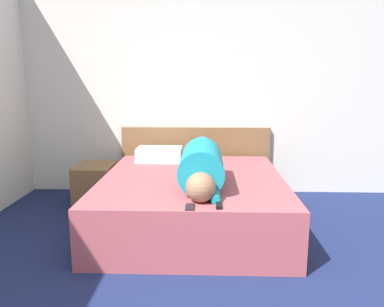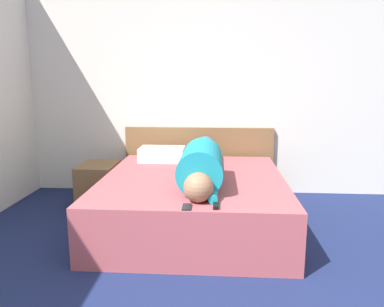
% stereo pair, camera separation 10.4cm
% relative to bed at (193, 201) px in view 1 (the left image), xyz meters
% --- Properties ---
extents(wall_back, '(5.75, 0.06, 2.60)m').
position_rel_bed_xyz_m(wall_back, '(0.22, 1.15, 1.06)').
color(wall_back, silver).
rests_on(wall_back, ground_plane).
extents(bed, '(1.68, 1.91, 0.48)m').
position_rel_bed_xyz_m(bed, '(0.00, 0.00, 0.00)').
color(bed, '#A84C51').
rests_on(bed, ground_plane).
extents(headboard, '(1.80, 0.04, 0.81)m').
position_rel_bed_xyz_m(headboard, '(-0.00, 1.08, 0.16)').
color(headboard, brown).
rests_on(headboard, ground_plane).
extents(nightstand, '(0.39, 0.49, 0.46)m').
position_rel_bed_xyz_m(nightstand, '(-1.09, 0.52, -0.01)').
color(nightstand, brown).
rests_on(nightstand, ground_plane).
extents(person_lying, '(0.37, 1.76, 0.37)m').
position_rel_bed_xyz_m(person_lying, '(0.09, -0.09, 0.40)').
color(person_lying, '#936B4C').
rests_on(person_lying, bed).
extents(pillow_near_headboard, '(0.49, 0.33, 0.15)m').
position_rel_bed_xyz_m(pillow_near_headboard, '(-0.39, 0.68, 0.31)').
color(pillow_near_headboard, white).
rests_on(pillow_near_headboard, bed).
extents(tv_remote, '(0.04, 0.15, 0.02)m').
position_rel_bed_xyz_m(tv_remote, '(0.22, -0.84, 0.25)').
color(tv_remote, black).
rests_on(tv_remote, bed).
extents(cell_phone, '(0.06, 0.13, 0.01)m').
position_rel_bed_xyz_m(cell_phone, '(0.01, -0.88, 0.25)').
color(cell_phone, black).
rests_on(cell_phone, bed).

